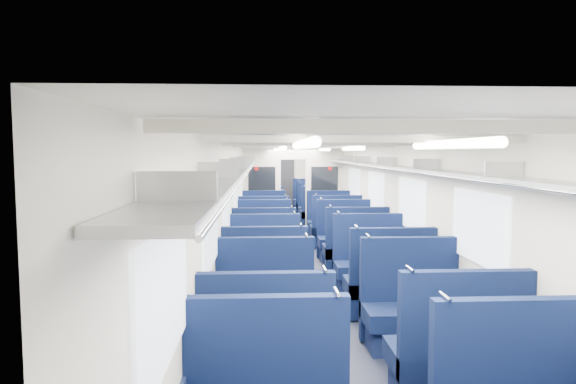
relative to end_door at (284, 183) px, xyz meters
The scene contains 37 objects.
floor 9.00m from the end_door, 90.00° to the right, with size 2.80×18.00×0.01m, color black.
ceiling 9.04m from the end_door, 90.00° to the right, with size 2.80×18.00×0.01m, color white.
wall_left 9.05m from the end_door, 98.90° to the right, with size 0.02×18.00×2.35m, color beige.
dado_left 9.07m from the end_door, 98.81° to the right, with size 0.03×17.90×0.70m, color #0F1834.
wall_right 9.05m from the end_door, 81.10° to the right, with size 0.02×18.00×2.35m, color beige.
dado_right 9.07m from the end_door, 81.19° to the right, with size 0.03×17.90×0.70m, color #0F1834.
wall_far 0.19m from the end_door, 90.00° to the left, with size 2.80×0.02×2.35m, color beige.
luggage_rack_left 9.07m from the end_door, 97.73° to the right, with size 0.36×17.40×0.18m.
luggage_rack_right 9.07m from the end_door, 82.27° to the right, with size 0.36×17.40×0.18m.
windows 9.41m from the end_door, 90.00° to the right, with size 2.78×15.60×0.75m.
ceiling_fittings 9.29m from the end_door, 90.00° to the right, with size 2.70×16.06×0.11m.
end_door is the anchor object (origin of this frame).
bulkhead 5.45m from the end_door, 90.00° to the right, with size 2.80×0.10×2.35m.
seat_4 15.01m from the end_door, 93.17° to the right, with size 1.13×0.63×1.26m.
seat_5 15.04m from the end_door, 86.83° to the right, with size 1.13×0.63×1.26m.
seat_6 13.69m from the end_door, 93.48° to the right, with size 1.13×0.63×1.26m.
seat_7 13.77m from the end_door, 86.54° to the right, with size 1.13×0.63×1.26m.
seat_8 12.57m from the end_door, 93.79° to the right, with size 1.13×0.63×1.26m.
seat_9 12.76m from the end_door, 86.27° to the right, with size 1.13×0.63×1.26m.
seat_10 11.57m from the end_door, 94.12° to the right, with size 1.13×0.63×1.26m.
seat_11 11.60m from the end_door, 85.89° to the right, with size 1.13×0.63×1.26m.
seat_12 10.40m from the end_door, 94.58° to the right, with size 1.13×0.63×1.26m.
seat_13 10.38m from the end_door, 85.41° to the right, with size 1.13×0.63×1.26m.
seat_14 9.24m from the end_door, 95.16° to the right, with size 1.13×0.63×1.26m.
seat_15 9.29m from the end_door, 84.86° to the right, with size 1.13×0.63×1.26m.
seat_16 8.15m from the end_door, 95.86° to the right, with size 1.13×0.63×1.26m.
seat_17 8.00m from the end_door, 84.03° to the right, with size 1.13×0.63×1.26m.
seat_18 6.87m from the end_door, 96.96° to the right, with size 1.13×0.63×1.26m.
seat_19 6.96m from the end_door, 83.13° to the right, with size 1.13×0.63×1.26m.
seat_20 5.05m from the end_door, 99.53° to the right, with size 1.13×0.63×1.26m.
seat_21 5.03m from the end_door, 80.44° to the right, with size 1.13×0.63×1.26m.
seat_22 3.76m from the end_door, 102.93° to the right, with size 1.13×0.63×1.26m.
seat_23 3.87m from the end_door, 77.47° to the right, with size 1.13×0.63×1.26m.
seat_24 2.83m from the end_door, 107.46° to the right, with size 1.13×0.63×1.26m.
seat_25 2.77m from the end_door, 72.14° to the right, with size 1.13×0.63×1.26m.
seat_26 1.79m from the end_door, 119.63° to the right, with size 1.13×0.63×1.26m.
seat_27 1.62m from the end_door, 56.50° to the right, with size 1.13×0.63×1.26m.
Camera 1 is at (-0.85, -10.11, 2.20)m, focal length 30.51 mm.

